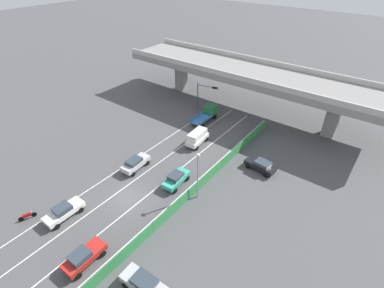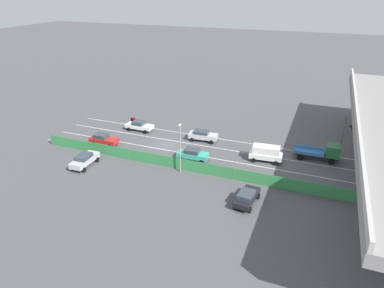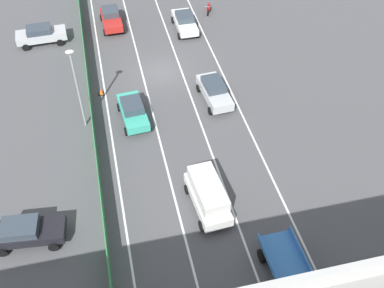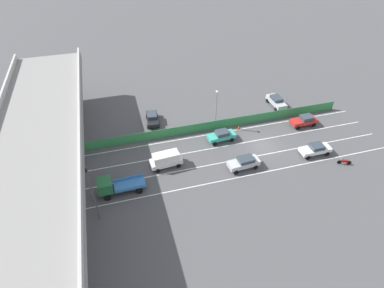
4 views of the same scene
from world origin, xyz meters
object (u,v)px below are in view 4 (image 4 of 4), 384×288
at_px(car_sedan_white, 316,149).
at_px(motorcycle, 345,162).
at_px(flatbed_truck_blue, 113,186).
at_px(parked_wagon_silver, 276,101).
at_px(car_taxi_teal, 221,135).
at_px(car_van_white, 166,159).
at_px(car_sedan_red, 304,120).
at_px(street_lamp, 216,105).
at_px(parked_sedan_dark, 152,118).
at_px(traffic_light, 91,188).
at_px(car_sedan_silver, 244,162).
at_px(traffic_cone, 239,127).

xyz_separation_m(car_sedan_white, motorcycle, (-3.11, -2.77, -0.43)).
height_order(car_sedan_white, flatbed_truck_blue, flatbed_truck_blue).
bearing_deg(parked_wagon_silver, motorcycle, -172.70).
distance_m(car_taxi_teal, motorcycle, 17.80).
xyz_separation_m(car_van_white, car_sedan_red, (3.61, -23.69, -0.33)).
xyz_separation_m(car_sedan_red, street_lamp, (3.46, 14.08, 3.15)).
relative_size(parked_sedan_dark, street_lamp, 0.67).
bearing_deg(flatbed_truck_blue, traffic_light, 135.42).
bearing_deg(car_taxi_teal, flatbed_truck_blue, 111.40).
distance_m(car_sedan_red, flatbed_truck_blue, 31.88).
distance_m(car_sedan_white, car_sedan_red, 7.22).
bearing_deg(car_sedan_silver, parked_wagon_silver, -41.28).
height_order(car_sedan_red, parked_sedan_dark, car_sedan_red).
relative_size(parked_wagon_silver, traffic_cone, 8.31).
height_order(car_taxi_teal, parked_sedan_dark, car_taxi_teal).
bearing_deg(street_lamp, traffic_cone, -113.05).
relative_size(car_sedan_red, flatbed_truck_blue, 0.73).
relative_size(car_sedan_white, flatbed_truck_blue, 0.77).
height_order(car_van_white, car_sedan_red, car_van_white).
distance_m(car_van_white, traffic_cone, 14.29).
height_order(parked_wagon_silver, street_lamp, street_lamp).
relative_size(car_sedan_silver, flatbed_truck_blue, 0.76).
bearing_deg(car_sedan_silver, traffic_light, 96.51).
xyz_separation_m(parked_wagon_silver, street_lamp, (-3.18, 12.47, 3.12)).
bearing_deg(traffic_cone, parked_wagon_silver, -62.48).
bearing_deg(parked_wagon_silver, street_lamp, 104.30).
height_order(flatbed_truck_blue, parked_sedan_dark, flatbed_truck_blue).
xyz_separation_m(motorcycle, traffic_cone, (11.94, 11.10, -0.20)).
relative_size(car_van_white, street_lamp, 0.68).
xyz_separation_m(car_van_white, flatbed_truck_blue, (-3.16, 7.46, -0.00)).
xyz_separation_m(car_taxi_teal, motorcycle, (-9.79, -14.86, -0.46)).
height_order(car_van_white, car_sedan_white, car_van_white).
height_order(car_sedan_silver, car_sedan_red, car_sedan_red).
bearing_deg(car_taxi_teal, motorcycle, -123.39).
height_order(car_van_white, traffic_cone, car_van_white).
distance_m(car_sedan_red, parked_wagon_silver, 6.83).
xyz_separation_m(car_taxi_teal, street_lamp, (3.64, -0.26, 3.15)).
distance_m(car_van_white, flatbed_truck_blue, 8.10).
relative_size(motorcycle, street_lamp, 0.28).
distance_m(car_sedan_silver, car_van_white, 10.77).
height_order(motorcycle, traffic_cone, motorcycle).
relative_size(car_sedan_silver, street_lamp, 0.68).
height_order(car_van_white, car_taxi_teal, car_van_white).
distance_m(car_van_white, parked_sedan_dark, 11.00).
xyz_separation_m(car_sedan_white, flatbed_truck_blue, (0.09, 28.91, 0.36)).
bearing_deg(car_van_white, traffic_cone, -66.96).
xyz_separation_m(car_sedan_silver, car_taxi_teal, (6.63, 0.92, -0.02)).
bearing_deg(car_sedan_red, street_lamp, 76.20).
xyz_separation_m(car_van_white, parked_wagon_silver, (10.25, -22.09, -0.30)).
bearing_deg(parked_sedan_dark, car_sedan_silver, -144.12).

